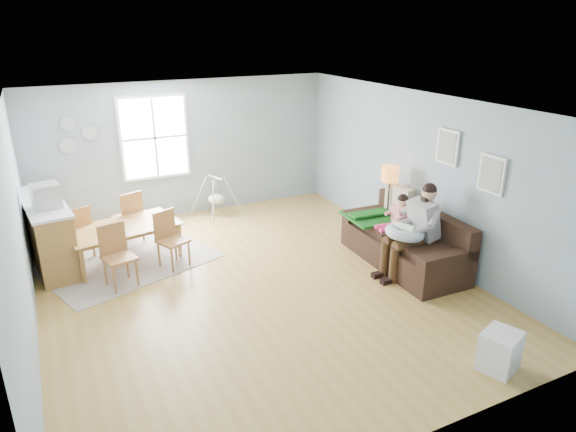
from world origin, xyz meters
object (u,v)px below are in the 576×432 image
toddler (396,216)px  baby_swing (216,198)px  sofa (406,245)px  counter (48,232)px  dining_table (125,244)px  chair_ne (130,214)px  chair_nw (78,229)px  monitor (45,196)px  chair_se (169,235)px  storage_cube (499,351)px  floor_lamp (390,181)px  chair_sw (116,251)px  father (414,227)px

toddler → baby_swing: toddler is taller
sofa → counter: bearing=154.0°
dining_table → counter: counter is taller
dining_table → chair_ne: bearing=61.3°
chair_nw → chair_ne: size_ratio=0.96×
chair_nw → monitor: bearing=-137.0°
chair_se → storage_cube: bearing=-58.1°
toddler → chair_se: 3.69m
storage_cube → baby_swing: size_ratio=0.52×
baby_swing → storage_cube: bearing=-78.4°
chair_nw → counter: (-0.45, 0.00, 0.03)m
dining_table → monitor: size_ratio=3.99×
toddler → chair_ne: (-3.80, 2.62, -0.22)m
chair_nw → floor_lamp: bearing=-20.3°
dining_table → monitor: 1.43m
floor_lamp → chair_ne: floor_lamp is taller
sofa → dining_table: (-4.12, 2.09, -0.02)m
dining_table → counter: bearing=146.4°
counter → toddler: bearing=-24.3°
storage_cube → chair_ne: size_ratio=0.54×
floor_lamp → monitor: bearing=164.8°
sofa → chair_sw: 4.55m
toddler → monitor: monitor is taller
toddler → storage_cube: 3.03m
dining_table → chair_nw: 0.82m
chair_nw → baby_swing: (2.70, 0.95, -0.16)m
father → counter: bearing=150.5°
dining_table → baby_swing: bearing=23.2°
storage_cube → monitor: bearing=132.0°
sofa → chair_ne: 4.81m
chair_nw → counter: bearing=180.0°
toddler → monitor: 5.46m
chair_nw → chair_ne: (0.88, 0.30, 0.03)m
toddler → chair_sw: bearing=165.3°
dining_table → chair_se: bearing=-46.8°
dining_table → chair_sw: (-0.23, -0.75, 0.23)m
father → floor_lamp: size_ratio=1.00×
storage_cube → dining_table: size_ratio=0.30×
father → dining_table: (-3.96, 2.41, -0.47)m
floor_lamp → storage_cube: bearing=-105.3°
chair_ne → dining_table: bearing=-107.5°
floor_lamp → chair_nw: floor_lamp is taller
father → monitor: 5.61m
father → chair_sw: bearing=158.4°
storage_cube → toddler: bearing=76.1°
monitor → toddler: bearing=-21.0°
sofa → chair_ne: size_ratio=2.39×
baby_swing → chair_sw: bearing=-136.6°
sofa → floor_lamp: (0.13, 0.73, 0.87)m
toddler → counter: size_ratio=0.44×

